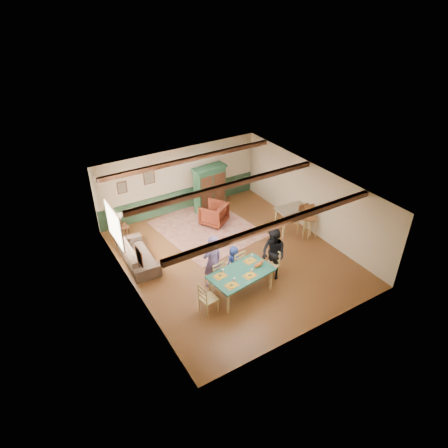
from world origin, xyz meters
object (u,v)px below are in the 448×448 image
dining_chair_end_left (208,298)px  sofa (138,254)px  dining_chair_end_right (270,265)px  dining_chair_far_left (214,273)px  table_lamp (121,220)px  bar_stool_right (311,222)px  counter_table (291,219)px  cat (258,264)px  dining_chair_far_right (235,263)px  armchair (214,214)px  person_woman (273,254)px  person_man (212,261)px  armoire (210,189)px  person_child (234,261)px  dining_table (241,283)px  bar_stool_left (305,221)px  end_table (123,232)px

dining_chair_end_left → sofa: 3.43m
dining_chair_end_left → dining_chair_end_right: bearing=-90.0°
dining_chair_far_left → table_lamp: 4.41m
sofa → bar_stool_right: size_ratio=1.82×
sofa → bar_stool_right: (6.13, -1.79, 0.29)m
counter_table → dining_chair_end_right: bearing=-142.3°
cat → counter_table: 3.67m
dining_chair_far_right → armchair: 3.37m
person_woman → cat: (-0.73, -0.21, 0.02)m
person_man → bar_stool_right: size_ratio=1.50×
cat → armoire: bearing=69.7°
person_child → dining_chair_far_right: bearing=90.0°
dining_chair_end_right → armchair: (0.14, 3.87, -0.08)m
armoire → dining_chair_far_right: bearing=-113.7°
dining_table → person_child: bearing=70.9°
dining_table → cat: bearing=-2.8°
person_child → dining_chair_far_left: bearing=5.7°
dining_chair_end_right → person_child: bearing=-136.8°
counter_table → sofa: bearing=168.8°
dining_chair_end_left → cat: dining_chair_end_left is taller
dining_table → dining_chair_far_left: size_ratio=1.89×
dining_table → bar_stool_left: size_ratio=1.57×
person_woman → end_table: bearing=-151.0°
dining_chair_far_left → person_child: bearing=-174.3°
dining_chair_end_left → armoire: bearing=-37.5°
bar_stool_right → dining_chair_far_left: bearing=-165.2°
dining_chair_far_left → dining_chair_end_right: same height
dining_chair_end_right → bar_stool_left: (2.63, 1.34, 0.11)m
person_man → person_woman: (1.88, -0.62, -0.04)m
cat → armoire: (1.15, 5.02, 0.08)m
person_man → cat: size_ratio=4.79×
cat → counter_table: bearing=26.6°
dining_chair_far_right → bar_stool_left: (3.54, 0.67, 0.11)m
armoire → bar_stool_left: 4.10m
dining_chair_end_right → cat: 0.77m
table_lamp → cat: bearing=-60.9°
dining_chair_end_right → table_lamp: (-3.33, 4.67, 0.29)m
bar_stool_left → sofa: bearing=168.7°
armchair → bar_stool_right: size_ratio=0.77×
table_lamp → armoire: bearing=2.4°
dining_chair_far_left → person_woman: 1.98m
armchair → sofa: size_ratio=0.42×
armoire → counter_table: bearing=-62.7°
sofa → dining_table: bearing=-143.5°
dining_chair_far_right → table_lamp: table_lamp is taller
sofa → bar_stool_left: 6.22m
armoire → armchair: armoire is taller
cat → armchair: bearing=71.8°
dining_table → table_lamp: (-2.10, 4.83, 0.40)m
sofa → person_woman: bearing=-128.1°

